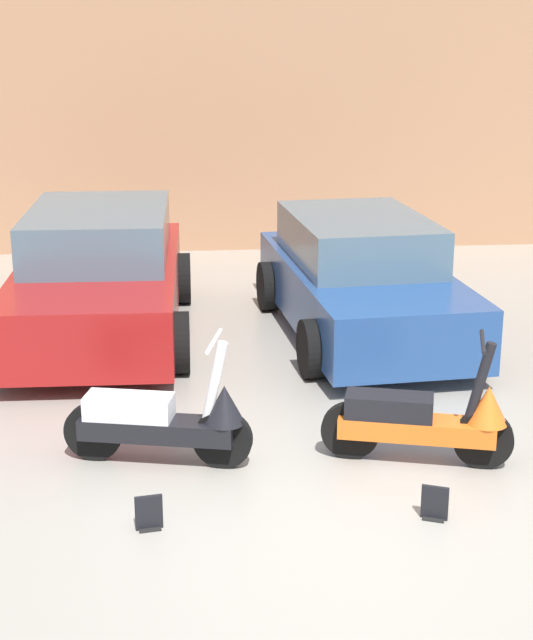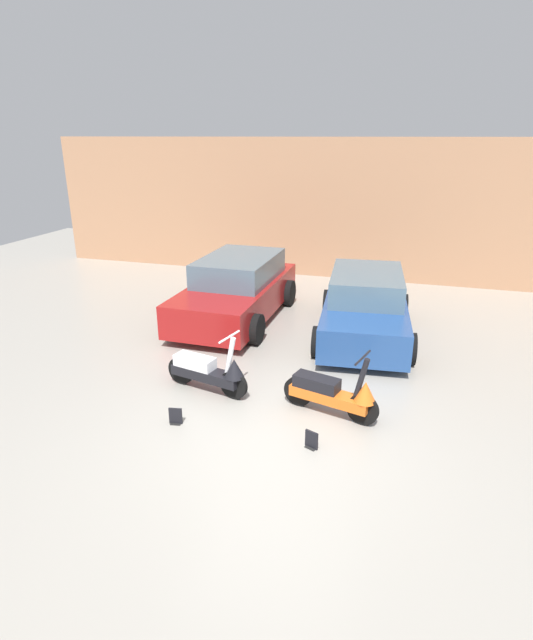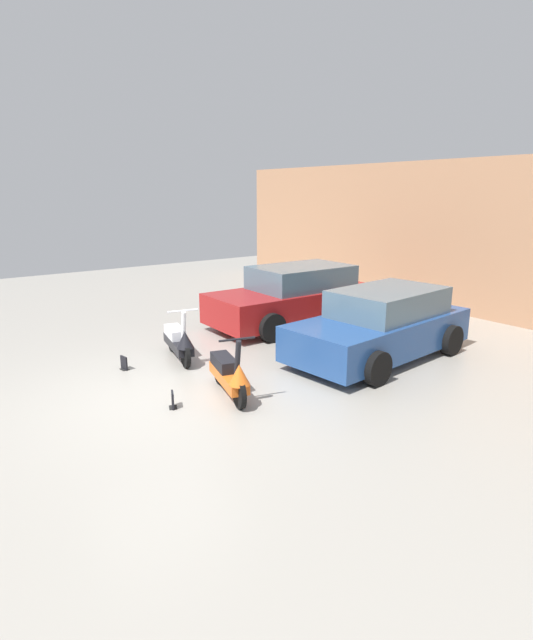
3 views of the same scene
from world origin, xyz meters
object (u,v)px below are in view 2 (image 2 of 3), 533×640
at_px(scooter_front_left, 210,371).
at_px(placard_near_left_scooter, 176,417).
at_px(placard_near_right_scooter, 312,441).
at_px(car_rear_left, 237,290).
at_px(scooter_front_right, 334,393).
at_px(car_rear_center, 365,306).

xyz_separation_m(scooter_front_left, placard_near_left_scooter, (-0.11, -1.09, -0.28)).
xyz_separation_m(scooter_front_left, placard_near_right_scooter, (1.98, -1.12, -0.28)).
distance_m(scooter_front_left, placard_near_left_scooter, 1.13).
bearing_deg(car_rear_left, scooter_front_left, 13.28).
bearing_deg(scooter_front_right, car_rear_center, 103.59).
relative_size(scooter_front_left, placard_near_left_scooter, 6.02).
bearing_deg(placard_near_left_scooter, car_rear_left, 98.27).
bearing_deg(car_rear_left, car_rear_center, 85.66).
bearing_deg(car_rear_center, scooter_front_right, -6.74).
bearing_deg(placard_near_left_scooter, placard_near_right_scooter, -0.82).
relative_size(scooter_front_right, car_rear_left, 0.36).
bearing_deg(placard_near_right_scooter, scooter_front_right, 81.03).
bearing_deg(scooter_front_left, placard_near_left_scooter, -83.17).
bearing_deg(placard_near_right_scooter, car_rear_center, 86.96).
bearing_deg(scooter_front_left, car_rear_center, 69.07).
bearing_deg(scooter_front_right, car_rear_left, 142.76).
distance_m(placard_near_left_scooter, placard_near_right_scooter, 2.09).
distance_m(scooter_front_right, placard_near_right_scooter, 0.99).
bearing_deg(placard_near_right_scooter, placard_near_left_scooter, 179.18).
bearing_deg(car_rear_center, placard_near_right_scooter, -8.35).
relative_size(car_rear_center, placard_near_left_scooter, 16.06).
bearing_deg(car_rear_center, scooter_front_left, -38.95).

